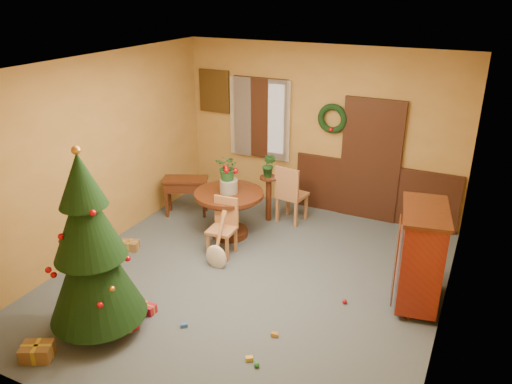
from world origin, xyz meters
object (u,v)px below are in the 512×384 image
Objects in this scene: christmas_tree at (90,249)px; sideboard at (420,254)px; chair_near at (224,224)px; writing_desk at (186,187)px; dining_table at (229,205)px.

sideboard is (3.26, 2.18, -0.38)m from christmas_tree.
writing_desk is at bearing 144.30° from chair_near.
chair_near is 1.56m from writing_desk.
dining_table is 1.25× the size of chair_near.
christmas_tree reaches higher than sideboard.
dining_table is 0.48× the size of christmas_tree.
christmas_tree is 3.30m from writing_desk.
writing_desk is at bearing 166.83° from sideboard.
dining_table is 0.84× the size of sideboard.
chair_near is (0.19, -0.53, -0.06)m from dining_table.
sideboard is at bearing 33.83° from christmas_tree.
writing_desk is at bearing 105.02° from christmas_tree.
chair_near is 1.04× the size of writing_desk.
sideboard is (2.83, -0.05, 0.23)m from chair_near.
sideboard reaches higher than dining_table.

